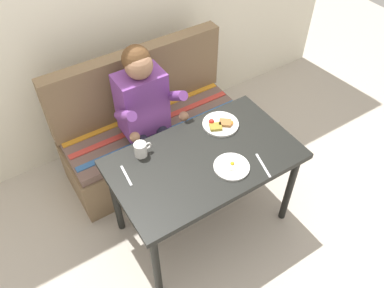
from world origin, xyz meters
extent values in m
plane|color=#B6AC9D|center=(0.00, 0.00, 0.00)|extent=(8.00, 8.00, 0.00)
cube|color=black|center=(0.00, 0.00, 0.71)|extent=(1.20, 0.70, 0.04)
cylinder|color=black|center=(-0.54, -0.29, 0.34)|extent=(0.05, 0.05, 0.69)
cylinder|color=black|center=(0.54, -0.29, 0.34)|extent=(0.05, 0.05, 0.69)
cylinder|color=black|center=(-0.54, 0.29, 0.34)|extent=(0.05, 0.05, 0.69)
cylinder|color=black|center=(0.54, 0.29, 0.34)|extent=(0.05, 0.05, 0.69)
cube|color=brown|center=(0.00, 0.72, 0.20)|extent=(1.44, 0.56, 0.40)
cube|color=brown|center=(0.00, 0.72, 0.43)|extent=(1.40, 0.52, 0.06)
cube|color=brown|center=(0.00, 0.94, 0.73)|extent=(1.44, 0.12, 0.54)
cube|color=#336099|center=(0.00, 0.58, 0.46)|extent=(1.38, 0.05, 0.01)
cube|color=#C63D33|center=(0.00, 0.72, 0.46)|extent=(1.38, 0.05, 0.01)
cube|color=orange|center=(0.00, 0.86, 0.46)|extent=(1.38, 0.05, 0.01)
cube|color=#733A8B|center=(-0.10, 0.66, 0.76)|extent=(0.34, 0.22, 0.48)
sphere|color=#9E7051|center=(-0.10, 0.64, 1.09)|extent=(0.19, 0.19, 0.19)
sphere|color=brown|center=(-0.10, 0.67, 1.12)|extent=(0.19, 0.19, 0.19)
cylinder|color=#733A8B|center=(-0.29, 0.52, 0.83)|extent=(0.07, 0.29, 0.23)
cylinder|color=#733A8B|center=(0.09, 0.52, 0.83)|extent=(0.07, 0.29, 0.23)
sphere|color=#9E7051|center=(-0.29, 0.40, 0.73)|extent=(0.07, 0.07, 0.07)
sphere|color=#9E7051|center=(0.09, 0.40, 0.73)|extent=(0.07, 0.07, 0.07)
cylinder|color=#232333|center=(-0.18, 0.49, 0.52)|extent=(0.09, 0.34, 0.09)
cylinder|color=#232333|center=(-0.18, 0.32, 0.26)|extent=(0.08, 0.08, 0.52)
cube|color=black|center=(-0.18, 0.26, 0.03)|extent=(0.09, 0.20, 0.05)
cylinder|color=#232333|center=(-0.01, 0.49, 0.52)|extent=(0.09, 0.34, 0.09)
cylinder|color=#232333|center=(-0.01, 0.32, 0.26)|extent=(0.08, 0.08, 0.52)
cube|color=black|center=(-0.01, 0.26, 0.03)|extent=(0.09, 0.20, 0.05)
cylinder|color=white|center=(0.26, 0.19, 0.74)|extent=(0.25, 0.25, 0.02)
cube|color=olive|center=(0.20, 0.17, 0.76)|extent=(0.10, 0.10, 0.02)
cube|color=#925E30|center=(0.28, 0.17, 0.76)|extent=(0.10, 0.10, 0.02)
sphere|color=red|center=(0.20, 0.22, 0.76)|extent=(0.04, 0.04, 0.04)
ellipsoid|color=#CC6623|center=(0.30, 0.15, 0.76)|extent=(0.06, 0.05, 0.02)
cylinder|color=white|center=(0.09, -0.16, 0.74)|extent=(0.22, 0.22, 0.01)
ellipsoid|color=white|center=(0.09, -0.16, 0.75)|extent=(0.09, 0.08, 0.01)
sphere|color=yellow|center=(0.10, -0.15, 0.76)|extent=(0.03, 0.03, 0.03)
cylinder|color=white|center=(-0.33, 0.24, 0.78)|extent=(0.08, 0.08, 0.10)
cylinder|color=brown|center=(-0.33, 0.24, 0.82)|extent=(0.07, 0.07, 0.01)
torus|color=white|center=(-0.28, 0.24, 0.78)|extent=(0.05, 0.01, 0.05)
cube|color=silver|center=(-0.48, 0.13, 0.73)|extent=(0.03, 0.17, 0.00)
cube|color=silver|center=(0.26, -0.25, 0.73)|extent=(0.06, 0.20, 0.00)
camera|label=1|loc=(-0.96, -1.35, 2.56)|focal=36.58mm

